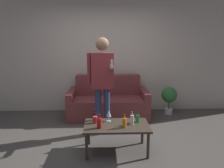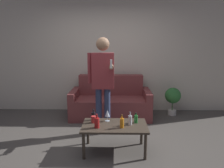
{
  "view_description": "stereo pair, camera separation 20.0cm",
  "coord_description": "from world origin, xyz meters",
  "px_view_note": "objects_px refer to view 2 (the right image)",
  "views": [
    {
      "loc": [
        0.03,
        -3.25,
        1.67
      ],
      "look_at": [
        0.16,
        0.45,
        0.95
      ],
      "focal_mm": 35.0,
      "sensor_mm": 36.0,
      "label": 1
    },
    {
      "loc": [
        0.23,
        -3.25,
        1.67
      ],
      "look_at": [
        0.16,
        0.45,
        0.95
      ],
      "focal_mm": 35.0,
      "sensor_mm": 36.0,
      "label": 2
    }
  ],
  "objects_px": {
    "person_standing_front": "(102,77)",
    "coffee_table": "(115,128)",
    "couch": "(111,102)",
    "bottle_orange": "(136,119)"
  },
  "relations": [
    {
      "from": "coffee_table",
      "to": "person_standing_front",
      "type": "distance_m",
      "value": 0.99
    },
    {
      "from": "couch",
      "to": "coffee_table",
      "type": "xyz_separation_m",
      "value": [
        0.1,
        -1.62,
        0.06
      ]
    },
    {
      "from": "coffee_table",
      "to": "person_standing_front",
      "type": "height_order",
      "value": "person_standing_front"
    },
    {
      "from": "person_standing_front",
      "to": "coffee_table",
      "type": "bearing_deg",
      "value": -72.2
    },
    {
      "from": "person_standing_front",
      "to": "couch",
      "type": "bearing_deg",
      "value": 82.56
    },
    {
      "from": "couch",
      "to": "bottle_orange",
      "type": "relative_size",
      "value": 10.81
    },
    {
      "from": "coffee_table",
      "to": "bottle_orange",
      "type": "xyz_separation_m",
      "value": [
        0.33,
        0.09,
        0.11
      ]
    },
    {
      "from": "coffee_table",
      "to": "person_standing_front",
      "type": "bearing_deg",
      "value": 107.8
    },
    {
      "from": "couch",
      "to": "coffee_table",
      "type": "bearing_deg",
      "value": -86.43
    },
    {
      "from": "coffee_table",
      "to": "person_standing_front",
      "type": "relative_size",
      "value": 0.56
    }
  ]
}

